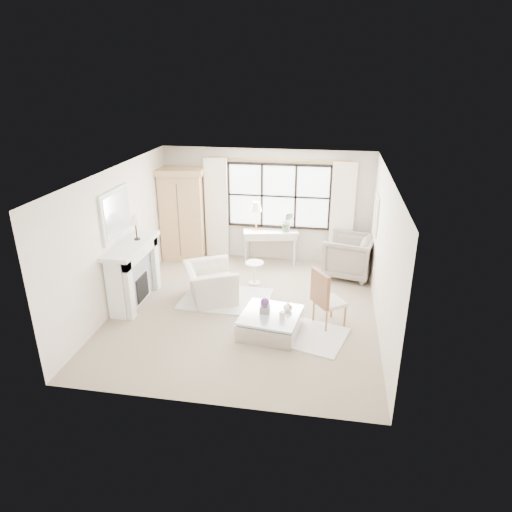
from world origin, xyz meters
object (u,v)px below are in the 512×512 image
object	(u,v)px
armoire	(182,214)
club_armchair	(210,283)
console_table	(271,246)
coffee_table	(270,323)

from	to	relation	value
armoire	club_armchair	bearing A→B (deg)	-66.88
console_table	club_armchair	size ratio (longest dim) A/B	1.24
console_table	club_armchair	distance (m)	2.35
armoire	console_table	size ratio (longest dim) A/B	1.64
club_armchair	armoire	bearing A→B (deg)	5.20
coffee_table	armoire	bearing A→B (deg)	137.23
armoire	coffee_table	xyz separation A→B (m)	(2.61, -3.17, -0.96)
armoire	console_table	distance (m)	2.28
club_armchair	coffee_table	size ratio (longest dim) A/B	0.98
club_armchair	coffee_table	xyz separation A→B (m)	(1.39, -1.09, -0.18)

